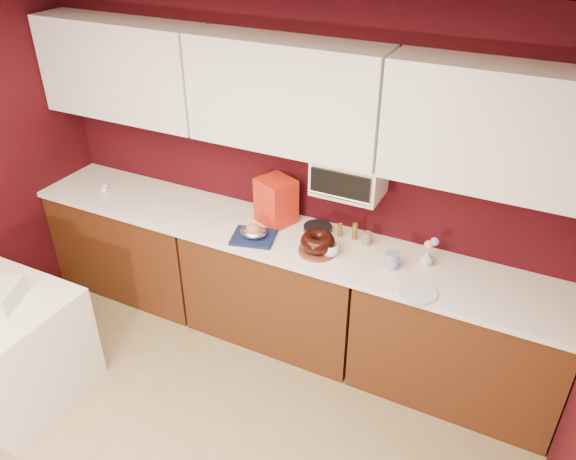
{
  "coord_description": "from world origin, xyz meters",
  "views": [
    {
      "loc": [
        1.57,
        -1.02,
        2.98
      ],
      "look_at": [
        0.14,
        1.84,
        1.02
      ],
      "focal_mm": 35.0,
      "sensor_mm": 36.0,
      "label": 1
    }
  ],
  "objects_px": {
    "pandoro_box": "(276,201)",
    "blue_jar": "(392,261)",
    "bundt_cake": "(318,242)",
    "toaster_oven": "(349,176)",
    "foil_ham_nest": "(253,232)",
    "coffee_mug": "(330,248)",
    "flower_vase": "(427,257)"
  },
  "relations": [
    {
      "from": "foil_ham_nest",
      "to": "bundt_cake",
      "type": "bearing_deg",
      "value": 5.37
    },
    {
      "from": "coffee_mug",
      "to": "flower_vase",
      "type": "distance_m",
      "value": 0.62
    },
    {
      "from": "foil_ham_nest",
      "to": "pandoro_box",
      "type": "xyz_separation_m",
      "value": [
        0.03,
        0.28,
        0.11
      ]
    },
    {
      "from": "pandoro_box",
      "to": "toaster_oven",
      "type": "bearing_deg",
      "value": 24.42
    },
    {
      "from": "toaster_oven",
      "to": "coffee_mug",
      "type": "xyz_separation_m",
      "value": [
        -0.01,
        -0.25,
        -0.42
      ]
    },
    {
      "from": "blue_jar",
      "to": "toaster_oven",
      "type": "bearing_deg",
      "value": 152.63
    },
    {
      "from": "toaster_oven",
      "to": "foil_ham_nest",
      "type": "relative_size",
      "value": 2.42
    },
    {
      "from": "toaster_oven",
      "to": "pandoro_box",
      "type": "relative_size",
      "value": 1.35
    },
    {
      "from": "bundt_cake",
      "to": "blue_jar",
      "type": "relative_size",
      "value": 2.15
    },
    {
      "from": "foil_ham_nest",
      "to": "coffee_mug",
      "type": "xyz_separation_m",
      "value": [
        0.55,
        0.04,
        0.0
      ]
    },
    {
      "from": "toaster_oven",
      "to": "pandoro_box",
      "type": "bearing_deg",
      "value": -178.46
    },
    {
      "from": "bundt_cake",
      "to": "blue_jar",
      "type": "bearing_deg",
      "value": 5.63
    },
    {
      "from": "foil_ham_nest",
      "to": "coffee_mug",
      "type": "relative_size",
      "value": 1.66
    },
    {
      "from": "bundt_cake",
      "to": "pandoro_box",
      "type": "relative_size",
      "value": 0.7
    },
    {
      "from": "toaster_oven",
      "to": "foil_ham_nest",
      "type": "height_order",
      "value": "toaster_oven"
    },
    {
      "from": "foil_ham_nest",
      "to": "pandoro_box",
      "type": "distance_m",
      "value": 0.31
    },
    {
      "from": "pandoro_box",
      "to": "coffee_mug",
      "type": "distance_m",
      "value": 0.59
    },
    {
      "from": "toaster_oven",
      "to": "coffee_mug",
      "type": "relative_size",
      "value": 4.02
    },
    {
      "from": "foil_ham_nest",
      "to": "flower_vase",
      "type": "relative_size",
      "value": 1.74
    },
    {
      "from": "flower_vase",
      "to": "pandoro_box",
      "type": "bearing_deg",
      "value": 177.24
    },
    {
      "from": "toaster_oven",
      "to": "bundt_cake",
      "type": "distance_m",
      "value": 0.48
    },
    {
      "from": "foil_ham_nest",
      "to": "flower_vase",
      "type": "bearing_deg",
      "value": 11.28
    },
    {
      "from": "pandoro_box",
      "to": "flower_vase",
      "type": "bearing_deg",
      "value": 20.13
    },
    {
      "from": "bundt_cake",
      "to": "flower_vase",
      "type": "distance_m",
      "value": 0.71
    },
    {
      "from": "bundt_cake",
      "to": "foil_ham_nest",
      "type": "bearing_deg",
      "value": -174.63
    },
    {
      "from": "toaster_oven",
      "to": "foil_ham_nest",
      "type": "distance_m",
      "value": 0.76
    },
    {
      "from": "pandoro_box",
      "to": "blue_jar",
      "type": "xyz_separation_m",
      "value": [
        0.93,
        -0.19,
        -0.11
      ]
    },
    {
      "from": "bundt_cake",
      "to": "blue_jar",
      "type": "xyz_separation_m",
      "value": [
        0.5,
        0.05,
        -0.03
      ]
    },
    {
      "from": "coffee_mug",
      "to": "flower_vase",
      "type": "height_order",
      "value": "coffee_mug"
    },
    {
      "from": "coffee_mug",
      "to": "pandoro_box",
      "type": "bearing_deg",
      "value": 155.32
    },
    {
      "from": "toaster_oven",
      "to": "pandoro_box",
      "type": "xyz_separation_m",
      "value": [
        -0.53,
        -0.01,
        -0.31
      ]
    },
    {
      "from": "foil_ham_nest",
      "to": "coffee_mug",
      "type": "height_order",
      "value": "coffee_mug"
    }
  ]
}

